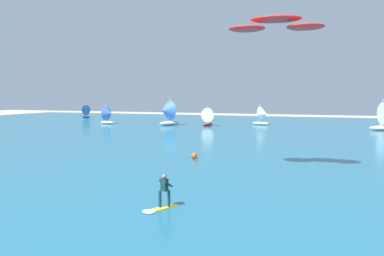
% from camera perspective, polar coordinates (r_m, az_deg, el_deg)
% --- Properties ---
extents(ocean, '(160.00, 90.00, 0.10)m').
position_cam_1_polar(ocean, '(53.99, 13.14, -0.87)').
color(ocean, '#236B89').
rests_on(ocean, ground).
extents(kitesurfer, '(1.38, 2.00, 1.67)m').
position_cam_1_polar(kitesurfer, '(17.68, -4.86, -10.73)').
color(kitesurfer, yellow).
rests_on(kitesurfer, ocean).
extents(kite, '(6.49, 3.01, 0.95)m').
position_cam_1_polar(kite, '(25.41, 13.11, 15.69)').
color(kite, red).
extents(sailboat_trailing, '(3.20, 2.82, 3.59)m').
position_cam_1_polar(sailboat_trailing, '(94.11, -16.60, 2.57)').
color(sailboat_trailing, navy).
rests_on(sailboat_trailing, ocean).
extents(sailboat_leading, '(3.31, 2.86, 3.77)m').
position_cam_1_polar(sailboat_leading, '(71.75, -13.06, 2.00)').
color(sailboat_leading, white).
rests_on(sailboat_leading, ocean).
extents(sailboat_heeled_over, '(3.47, 3.04, 3.90)m').
position_cam_1_polar(sailboat_heeled_over, '(68.60, 11.14, 1.95)').
color(sailboat_heeled_over, white).
rests_on(sailboat_heeled_over, ocean).
extents(sailboat_anchored_offshore, '(4.17, 4.62, 5.14)m').
position_cam_1_polar(sailboat_anchored_offshore, '(66.58, -4.03, 2.43)').
color(sailboat_anchored_offshore, white).
rests_on(sailboat_anchored_offshore, ocean).
extents(sailboat_mid_left, '(2.84, 3.26, 3.68)m').
position_cam_1_polar(sailboat_mid_left, '(65.73, 2.70, 1.82)').
color(sailboat_mid_left, maroon).
rests_on(sailboat_mid_left, ocean).
extents(marker_buoy, '(0.53, 0.53, 0.53)m').
position_cam_1_polar(marker_buoy, '(31.33, 0.35, -4.39)').
color(marker_buoy, '#E55919').
rests_on(marker_buoy, ocean).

